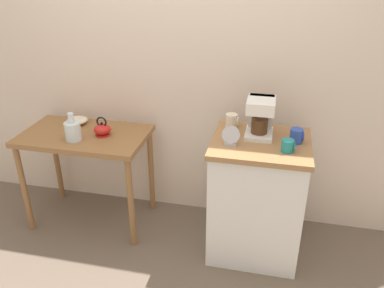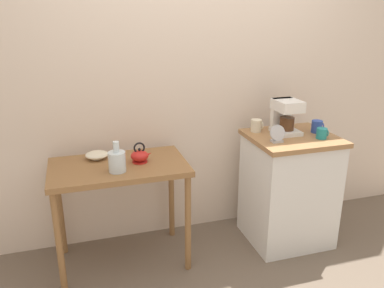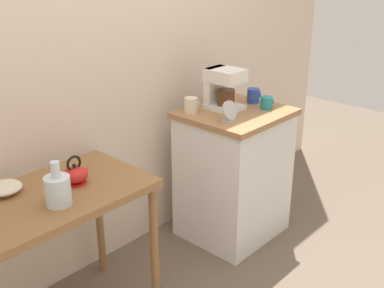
% 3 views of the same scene
% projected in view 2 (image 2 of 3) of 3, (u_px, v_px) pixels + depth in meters
% --- Properties ---
extents(ground_plane, '(8.00, 8.00, 0.00)m').
position_uv_depth(ground_plane, '(210.00, 250.00, 3.08)').
color(ground_plane, '#6B5B4C').
extents(back_wall, '(4.40, 0.10, 2.80)m').
position_uv_depth(back_wall, '(205.00, 62.00, 3.07)').
color(back_wall, beige).
rests_on(back_wall, ground_plane).
extents(wooden_table, '(0.94, 0.55, 0.77)m').
position_uv_depth(wooden_table, '(119.00, 178.00, 2.75)').
color(wooden_table, olive).
rests_on(wooden_table, ground_plane).
extents(kitchen_counter, '(0.64, 0.58, 0.88)m').
position_uv_depth(kitchen_counter, '(288.00, 188.00, 3.12)').
color(kitchen_counter, white).
rests_on(kitchen_counter, ground_plane).
extents(bowl_stoneware, '(0.16, 0.16, 0.05)m').
position_uv_depth(bowl_stoneware, '(97.00, 155.00, 2.81)').
color(bowl_stoneware, beige).
rests_on(bowl_stoneware, wooden_table).
extents(teakettle, '(0.15, 0.12, 0.15)m').
position_uv_depth(teakettle, '(140.00, 156.00, 2.74)').
color(teakettle, red).
rests_on(teakettle, wooden_table).
extents(glass_carafe_vase, '(0.11, 0.11, 0.21)m').
position_uv_depth(glass_carafe_vase, '(117.00, 161.00, 2.58)').
color(glass_carafe_vase, silver).
rests_on(glass_carafe_vase, wooden_table).
extents(coffee_maker, '(0.18, 0.22, 0.26)m').
position_uv_depth(coffee_maker, '(285.00, 115.00, 3.01)').
color(coffee_maker, white).
rests_on(coffee_maker, kitchen_counter).
extents(mug_blue, '(0.09, 0.08, 0.09)m').
position_uv_depth(mug_blue, '(317.00, 127.00, 3.04)').
color(mug_blue, '#2D4CAD').
rests_on(mug_blue, kitchen_counter).
extents(mug_dark_teal, '(0.08, 0.08, 0.08)m').
position_uv_depth(mug_dark_teal, '(322.00, 133.00, 2.90)').
color(mug_dark_teal, teal).
rests_on(mug_dark_teal, kitchen_counter).
extents(mug_small_cream, '(0.09, 0.08, 0.10)m').
position_uv_depth(mug_small_cream, '(256.00, 126.00, 3.06)').
color(mug_small_cream, beige).
rests_on(mug_small_cream, kitchen_counter).
extents(table_clock, '(0.11, 0.06, 0.13)m').
position_uv_depth(table_clock, '(277.00, 135.00, 2.81)').
color(table_clock, '#B2B5BA').
rests_on(table_clock, kitchen_counter).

